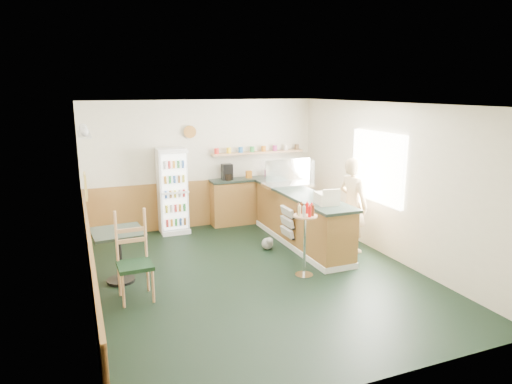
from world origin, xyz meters
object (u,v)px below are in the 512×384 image
cash_register (327,198)px  shopkeeper (353,205)px  drinks_fridge (173,191)px  cafe_table (119,246)px  cafe_chair (133,253)px  condiment_stand (305,229)px  display_case (288,173)px

cash_register → shopkeeper: 0.78m
drinks_fridge → cafe_table: size_ratio=2.13×
cafe_table → cafe_chair: 0.62m
drinks_fridge → shopkeeper: size_ratio=1.01×
drinks_fridge → cafe_chair: bearing=-112.3°
drinks_fridge → condiment_stand: drinks_fridge is taller
cash_register → cafe_chair: bearing=-168.6°
cash_register → shopkeeper: (0.70, 0.25, -0.24)m
cafe_table → cafe_chair: cafe_chair is taller
drinks_fridge → cafe_chair: (-1.15, -2.81, -0.22)m
cash_register → cafe_table: bearing=-178.8°
drinks_fridge → cafe_table: bearing=-120.5°
cash_register → condiment_stand: cash_register is taller
condiment_stand → cafe_table: (-2.75, 0.85, -0.20)m
display_case → shopkeeper: size_ratio=0.55×
cafe_chair → shopkeeper: bearing=5.4°
drinks_fridge → shopkeeper: bearing=-39.9°
drinks_fridge → cash_register: (2.10, -2.58, 0.23)m
cash_register → shopkeeper: bearing=26.9°
shopkeeper → cafe_chair: bearing=84.8°
cash_register → shopkeeper: shopkeeper is taller
condiment_stand → cash_register: bearing=36.1°
cash_register → cafe_table: (-3.40, 0.37, -0.53)m
shopkeeper → cafe_chair: 3.98m
drinks_fridge → shopkeeper: drinks_fridge is taller
condiment_stand → cafe_table: 2.88m
cafe_chair → display_case: bearing=26.7°
drinks_fridge → display_case: bearing=-27.1°
cash_register → cafe_chair: (-3.25, -0.23, -0.45)m
cafe_chair → condiment_stand: bearing=-6.9°
display_case → condiment_stand: 2.15m
shopkeeper → cafe_chair: (-3.95, -0.48, -0.21)m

